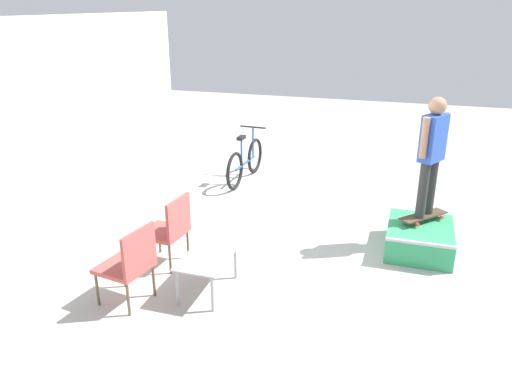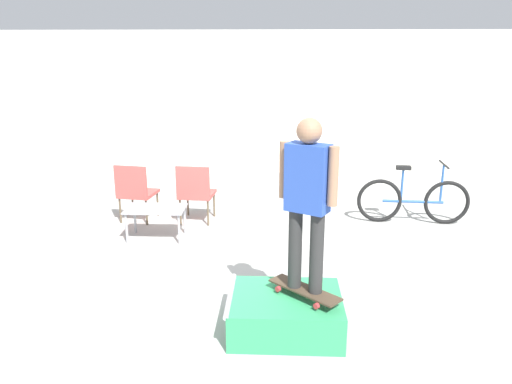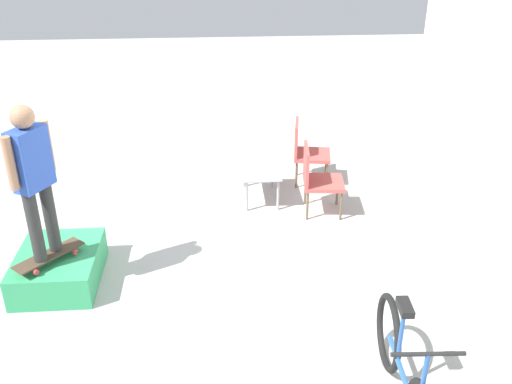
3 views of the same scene
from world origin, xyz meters
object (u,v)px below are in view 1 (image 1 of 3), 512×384
(person_skater, at_px, (432,148))
(patio_chair_right, at_px, (169,227))
(skateboard_on_ramp, at_px, (423,216))
(bicycle, at_px, (245,162))
(patio_chair_left, at_px, (130,262))
(skate_ramp_box, at_px, (419,238))
(coffee_table, at_px, (207,261))

(person_skater, bearing_deg, patio_chair_right, 145.39)
(skateboard_on_ramp, xyz_separation_m, bicycle, (1.84, 3.22, -0.07))
(person_skater, height_order, patio_chair_left, person_skater)
(patio_chair_right, height_order, bicycle, bicycle)
(bicycle, bearing_deg, skateboard_on_ramp, -116.87)
(skate_ramp_box, xyz_separation_m, bicycle, (2.02, 3.19, 0.19))
(skate_ramp_box, distance_m, patio_chair_right, 3.37)
(skate_ramp_box, relative_size, coffee_table, 1.31)
(skate_ramp_box, height_order, skateboard_on_ramp, skateboard_on_ramp)
(person_skater, bearing_deg, patio_chair_left, 157.68)
(person_skater, bearing_deg, bicycle, 88.97)
(skateboard_on_ramp, xyz_separation_m, person_skater, (0.00, 0.00, 0.96))
(skateboard_on_ramp, xyz_separation_m, patio_chair_right, (-1.55, 3.08, 0.08))
(coffee_table, distance_m, patio_chair_right, 0.86)
(skateboard_on_ramp, relative_size, coffee_table, 0.83)
(skateboard_on_ramp, distance_m, patio_chair_left, 3.96)
(patio_chair_left, relative_size, bicycle, 0.54)
(skateboard_on_ramp, height_order, patio_chair_right, patio_chair_right)
(person_skater, bearing_deg, skateboard_on_ramp, -61.24)
(person_skater, distance_m, patio_chair_left, 4.06)
(skateboard_on_ramp, xyz_separation_m, coffee_table, (-2.01, 2.37, -0.05))
(patio_chair_left, bearing_deg, person_skater, 138.18)
(skate_ramp_box, distance_m, patio_chair_left, 3.85)
(skateboard_on_ramp, bearing_deg, skate_ramp_box, -144.96)
(skateboard_on_ramp, relative_size, bicycle, 0.40)
(skate_ramp_box, height_order, coffee_table, coffee_table)
(skateboard_on_ramp, distance_m, person_skater, 0.96)
(coffee_table, bearing_deg, skate_ramp_box, -52.15)
(skateboard_on_ramp, height_order, patio_chair_left, patio_chair_left)
(coffee_table, relative_size, patio_chair_right, 0.90)
(skateboard_on_ramp, relative_size, person_skater, 0.43)
(skate_ramp_box, xyz_separation_m, skateboard_on_ramp, (0.18, -0.02, 0.26))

